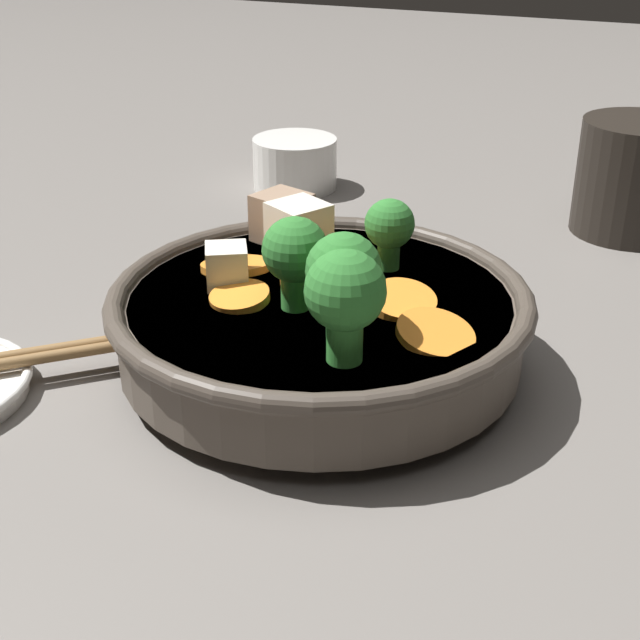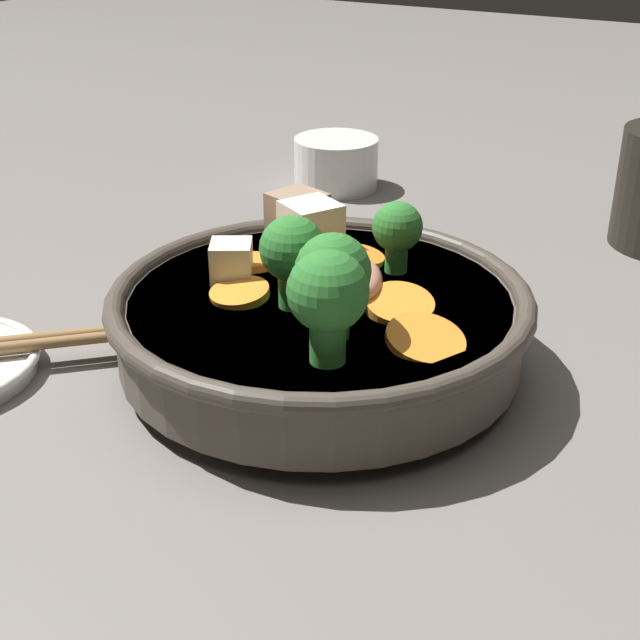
% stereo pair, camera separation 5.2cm
% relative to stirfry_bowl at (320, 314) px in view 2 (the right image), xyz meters
% --- Properties ---
extents(ground_plane, '(3.00, 3.00, 0.00)m').
position_rel_stirfry_bowl_xyz_m(ground_plane, '(0.00, 0.00, -0.04)').
color(ground_plane, slate).
extents(stirfry_bowl, '(0.25, 0.25, 0.11)m').
position_rel_stirfry_bowl_xyz_m(stirfry_bowl, '(0.00, 0.00, 0.00)').
color(stirfry_bowl, '#51473D').
rests_on(stirfry_bowl, ground_plane).
extents(tea_cup, '(0.08, 0.08, 0.05)m').
position_rel_stirfry_bowl_xyz_m(tea_cup, '(0.31, 0.16, -0.01)').
color(tea_cup, white).
rests_on(tea_cup, ground_plane).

